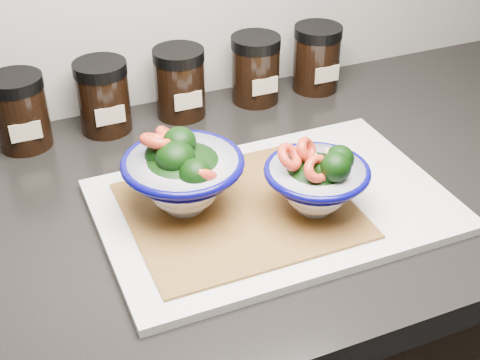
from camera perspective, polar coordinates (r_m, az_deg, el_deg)
name	(u,v)px	position (r m, az deg, el deg)	size (l,w,h in m)	color
countertop	(274,194)	(0.94, 2.96, -1.19)	(3.50, 0.60, 0.04)	black
cutting_board	(274,205)	(0.88, 2.90, -2.18)	(0.45, 0.30, 0.01)	silver
bamboo_mat	(240,210)	(0.85, 0.00, -2.56)	(0.28, 0.24, 0.00)	#A57531
bowl_left	(183,173)	(0.83, -4.93, 0.58)	(0.15, 0.15, 0.11)	white
bowl_right	(317,180)	(0.84, 6.61, -0.01)	(0.13, 0.13, 0.11)	white
spice_jar_a	(20,112)	(1.04, -18.24, 5.57)	(0.08, 0.08, 0.11)	black
spice_jar_b	(103,97)	(1.05, -11.59, 6.99)	(0.08, 0.08, 0.11)	black
spice_jar_c	(180,83)	(1.08, -5.16, 8.27)	(0.08, 0.08, 0.11)	black
spice_jar_d	(255,69)	(1.12, 1.33, 9.45)	(0.08, 0.08, 0.11)	black
spice_jar_e	(317,58)	(1.17, 6.55, 10.31)	(0.08, 0.08, 0.11)	black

